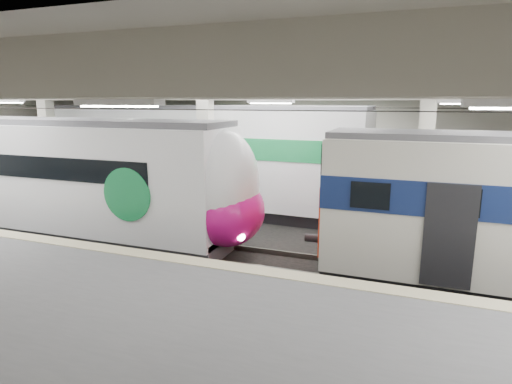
% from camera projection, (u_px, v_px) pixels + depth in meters
% --- Properties ---
extents(station_hall, '(36.00, 24.00, 5.75)m').
position_uv_depth(station_hall, '(226.00, 167.00, 11.38)').
color(station_hall, black).
rests_on(station_hall, ground).
extents(modern_emu, '(13.42, 2.77, 4.35)m').
position_uv_depth(modern_emu, '(99.00, 182.00, 15.16)').
color(modern_emu, white).
rests_on(modern_emu, ground).
extents(far_train, '(15.16, 3.60, 4.77)m').
position_uv_depth(far_train, '(202.00, 156.00, 19.71)').
color(far_train, white).
rests_on(far_train, ground).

